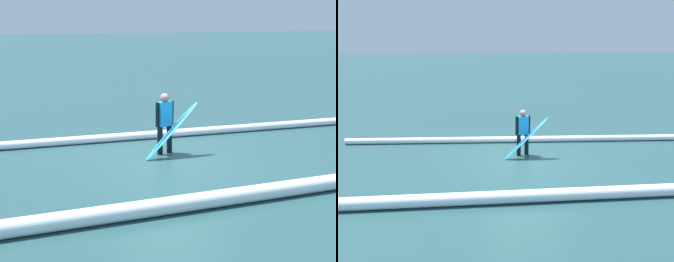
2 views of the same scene
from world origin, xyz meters
TOP-DOWN VIEW (x-y plane):
  - ground_plane at (0.00, 0.00)m, footprint 159.16×159.16m
  - surfer at (-0.06, -0.70)m, footprint 0.51×0.28m
  - surfboard at (-0.15, -0.38)m, footprint 1.52×0.56m
  - wave_crest_foreground at (-2.47, -2.32)m, footprint 17.71×0.26m
  - wave_crest_midground at (-0.73, 2.98)m, footprint 21.43×1.57m

SIDE VIEW (x-z plane):
  - ground_plane at x=0.00m, z-range 0.00..0.00m
  - wave_crest_foreground at x=-2.47m, z-range 0.00..0.23m
  - wave_crest_midground at x=-0.73m, z-range 0.00..0.32m
  - surfboard at x=-0.15m, z-range -0.01..1.34m
  - surfer at x=-0.06m, z-range 0.09..1.65m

